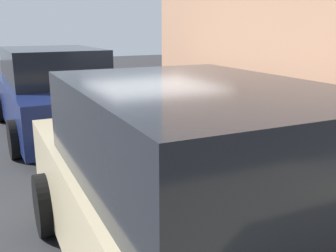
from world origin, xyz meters
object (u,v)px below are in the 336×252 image
suitcase_teal_1 (279,142)px  suitcase_teal_8 (178,102)px  suitcase_maroon_9 (163,103)px  suitcase_silver_6 (196,114)px  fire_hydrant (152,93)px  parked_car_navy_1 (54,93)px  suitcase_black_4 (224,125)px  parked_car_beige_0 (195,201)px  bollard_post (136,92)px  suitcase_olive_0 (303,151)px  suitcase_red_3 (237,130)px  suitcase_navy_5 (209,117)px  suitcase_maroon_2 (252,134)px  suitcase_olive_7 (183,113)px

suitcase_teal_1 → suitcase_teal_8: (3.13, -0.04, 0.03)m
suitcase_maroon_9 → suitcase_silver_6: bearing=-179.9°
fire_hydrant → parked_car_navy_1: 2.38m
suitcase_teal_8 → parked_car_navy_1: size_ratio=0.22×
fire_hydrant → parked_car_navy_1: bearing=99.9°
suitcase_black_4 → parked_car_navy_1: parked_car_navy_1 is taller
suitcase_teal_1 → parked_car_beige_0: size_ratio=0.21×
suitcase_teal_1 → fire_hydrant: size_ratio=1.22×
suitcase_maroon_9 → fire_hydrant: 0.69m
suitcase_maroon_9 → fire_hydrant: bearing=-3.6°
suitcase_silver_6 → bollard_post: suitcase_silver_6 is taller
suitcase_olive_0 → suitcase_teal_1: size_ratio=0.96×
suitcase_red_3 → suitcase_black_4: 0.40m
suitcase_silver_6 → bollard_post: bearing=2.3°
suitcase_teal_1 → suitcase_silver_6: bearing=1.5°
suitcase_teal_8 → parked_car_beige_0: parked_car_beige_0 is taller
parked_car_beige_0 → suitcase_teal_1: bearing=-55.1°
suitcase_navy_5 → parked_car_navy_1: bearing=47.2°
suitcase_teal_8 → bollard_post: (1.81, 0.21, -0.02)m
suitcase_red_3 → suitcase_teal_8: bearing=-2.0°
fire_hydrant → bollard_post: bearing=13.2°
suitcase_red_3 → suitcase_black_4: suitcase_red_3 is taller
suitcase_maroon_9 → parked_car_beige_0: bearing=156.5°
suitcase_olive_0 → suitcase_maroon_2: suitcase_olive_0 is taller
suitcase_red_3 → suitcase_maroon_9: 2.69m
fire_hydrant → bollard_post: size_ratio=1.09×
suitcase_maroon_2 → fire_hydrant: size_ratio=0.99×
suitcase_red_3 → fire_hydrant: 3.37m
parked_car_navy_1 → suitcase_teal_8: bearing=-107.6°
suitcase_olive_0 → fire_hydrant: suitcase_olive_0 is taller
suitcase_teal_8 → fire_hydrant: size_ratio=1.26×
suitcase_maroon_2 → fire_hydrant: (3.83, -0.08, 0.05)m
suitcase_olive_0 → fire_hydrant: bearing=0.2°
suitcase_black_4 → parked_car_beige_0: size_ratio=0.17×
suitcase_olive_7 → suitcase_olive_0: bearing=-178.6°
suitcase_teal_8 → fire_hydrant: bearing=3.0°
suitcase_red_3 → fire_hydrant: size_ratio=1.10×
suitcase_navy_5 → suitcase_olive_7: (0.92, 0.04, -0.11)m
suitcase_teal_1 → parked_car_beige_0: bearing=124.9°
suitcase_black_4 → parked_car_navy_1: bearing=42.4°
fire_hydrant → parked_car_beige_0: size_ratio=0.17×
suitcase_teal_1 → suitcase_olive_7: (2.66, 0.08, -0.10)m
suitcase_black_4 → fire_hydrant: 2.97m
suitcase_maroon_9 → parked_car_beige_0: parked_car_beige_0 is taller
suitcase_navy_5 → parked_car_beige_0: parked_car_beige_0 is taller
suitcase_red_3 → fire_hydrant: bearing=-0.3°
bollard_post → suitcase_black_4: bearing=-177.7°
suitcase_maroon_2 → suitcase_olive_0: bearing=-174.2°
suitcase_silver_6 → suitcase_black_4: bearing=-177.6°
suitcase_teal_8 → parked_car_navy_1: bearing=72.4°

